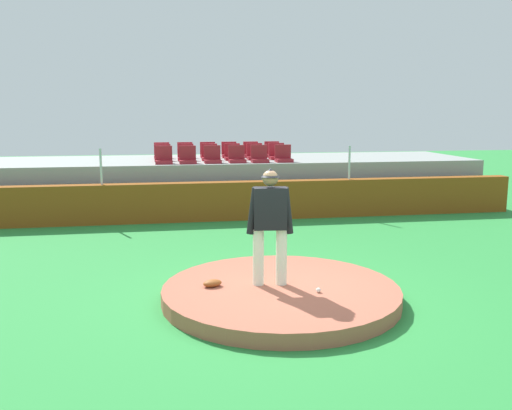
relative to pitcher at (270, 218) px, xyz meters
name	(u,v)px	position (x,y,z in m)	size (l,w,h in m)	color
ground_plane	(281,300)	(0.15, -0.12, -1.30)	(60.00, 60.00, 0.00)	#2C8A3C
pitchers_mound	(281,293)	(0.15, -0.12, -1.18)	(3.70, 3.70, 0.23)	#AE5D47
pitcher	(270,218)	(0.00, 0.00, 0.00)	(0.74, 0.32, 1.84)	white
baseball	(318,290)	(0.65, -0.51, -1.03)	(0.07, 0.07, 0.07)	white
fielding_glove	(212,283)	(-0.90, 0.04, -1.01)	(0.30, 0.20, 0.11)	brown
brick_barrier	(230,201)	(0.15, 6.41, -0.77)	(16.37, 0.40, 1.04)	brown
fence_post_left	(101,167)	(-3.19, 6.41, 0.22)	(0.06, 0.06, 0.94)	silver
fence_post_right	(349,162)	(3.52, 6.41, 0.22)	(0.06, 0.06, 0.94)	silver
bleacher_platform	(220,182)	(0.15, 8.94, -0.57)	(15.76, 3.78, 1.45)	gray
stadium_chair_0	(164,158)	(-1.57, 7.60, 0.31)	(0.48, 0.44, 0.50)	maroon
stadium_chair_1	(188,158)	(-0.90, 7.55, 0.31)	(0.48, 0.44, 0.50)	maroon
stadium_chair_2	(213,158)	(-0.19, 7.59, 0.31)	(0.48, 0.44, 0.50)	maroon
stadium_chair_3	(237,157)	(0.52, 7.60, 0.31)	(0.48, 0.44, 0.50)	maroon
stadium_chair_4	(259,157)	(1.18, 7.55, 0.31)	(0.48, 0.44, 0.50)	maroon
stadium_chair_5	(283,157)	(1.90, 7.57, 0.31)	(0.48, 0.44, 0.50)	maroon
stadium_chair_6	(163,156)	(-1.61, 8.48, 0.31)	(0.48, 0.44, 0.50)	maroon
stadium_chair_7	(186,156)	(-0.92, 8.45, 0.31)	(0.48, 0.44, 0.50)	maroon
stadium_chair_8	(210,155)	(-0.20, 8.46, 0.31)	(0.48, 0.44, 0.50)	maroon
stadium_chair_9	(232,155)	(0.50, 8.47, 0.31)	(0.48, 0.44, 0.50)	maroon
stadium_chair_10	(255,154)	(1.20, 8.48, 0.31)	(0.48, 0.44, 0.50)	maroon
stadium_chair_11	(277,154)	(1.89, 8.48, 0.31)	(0.48, 0.44, 0.50)	maroon
stadium_chair_12	(162,153)	(-1.63, 9.40, 0.31)	(0.48, 0.44, 0.50)	maroon
stadium_chair_13	(185,153)	(-0.90, 9.38, 0.31)	(0.48, 0.44, 0.50)	maroon
stadium_chair_14	(208,153)	(-0.17, 9.40, 0.31)	(0.48, 0.44, 0.50)	maroon
stadium_chair_15	(229,153)	(0.52, 9.40, 0.31)	(0.48, 0.44, 0.50)	maroon
stadium_chair_16	(251,152)	(1.22, 9.37, 0.31)	(0.48, 0.44, 0.50)	maroon
stadium_chair_17	(272,152)	(1.93, 9.38, 0.31)	(0.48, 0.44, 0.50)	maroon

